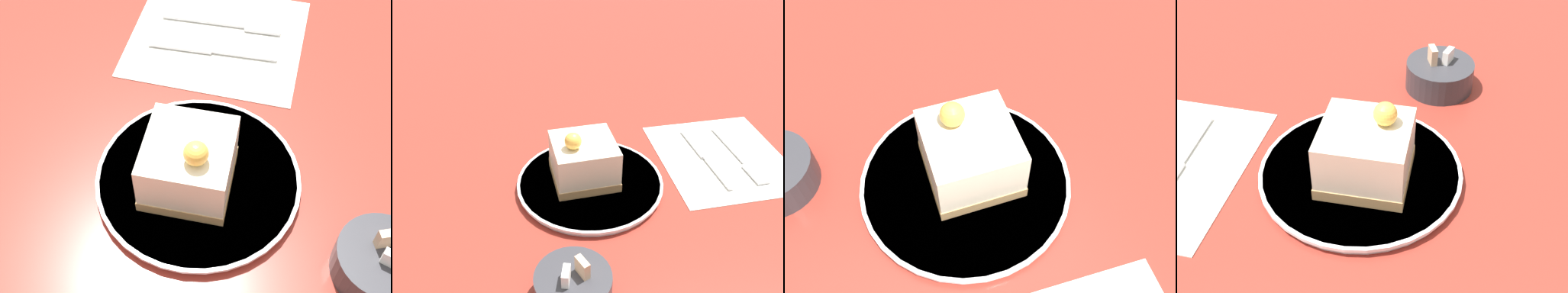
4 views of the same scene
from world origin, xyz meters
TOP-DOWN VIEW (x-y plane):
  - ground_plane at (0.00, 0.00)m, footprint 4.00×4.00m
  - plate at (-0.01, 0.02)m, footprint 0.22×0.22m
  - cake_slice at (0.00, 0.01)m, footprint 0.10×0.10m
  - napkin at (-0.24, 0.01)m, footprint 0.23×0.25m
  - fork at (-0.27, 0.03)m, footprint 0.02×0.16m
  - knife at (-0.21, -0.01)m, footprint 0.02×0.17m
  - sugar_bowl at (0.07, 0.20)m, footprint 0.09×0.09m

SIDE VIEW (x-z plane):
  - ground_plane at x=0.00m, z-range 0.00..0.00m
  - napkin at x=-0.24m, z-range 0.00..0.00m
  - fork at x=-0.27m, z-range 0.00..0.01m
  - knife at x=-0.21m, z-range 0.00..0.01m
  - plate at x=-0.01m, z-range 0.00..0.01m
  - sugar_bowl at x=0.07m, z-range -0.01..0.05m
  - cake_slice at x=0.00m, z-range 0.00..0.09m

